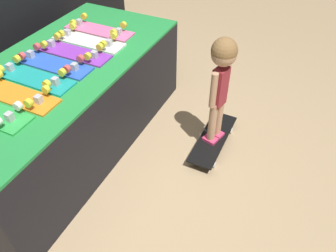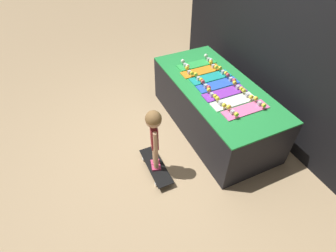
{
  "view_description": "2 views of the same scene",
  "coord_description": "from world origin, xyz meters",
  "px_view_note": "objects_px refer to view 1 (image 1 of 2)",
  "views": [
    {
      "loc": [
        -1.49,
        -1.01,
        1.99
      ],
      "look_at": [
        0.13,
        -0.24,
        0.37
      ],
      "focal_mm": 35.0,
      "sensor_mm": 36.0,
      "label": 1
    },
    {
      "loc": [
        2.42,
        -1.24,
        2.76
      ],
      "look_at": [
        0.18,
        -0.21,
        0.45
      ],
      "focal_mm": 28.0,
      "sensor_mm": 36.0,
      "label": 2
    }
  ],
  "objects_px": {
    "skateboard_orange_on_rack": "(15,94)",
    "skateboard_pink_on_rack": "(99,29)",
    "child": "(221,73)",
    "skateboard_teal_on_rack": "(33,77)",
    "skateboard_white_on_rack": "(88,40)",
    "skateboard_on_floor": "(213,139)",
    "skateboard_blue_on_rack": "(53,63)",
    "skateboard_purple_on_rack": "(73,51)"
  },
  "relations": [
    {
      "from": "skateboard_blue_on_rack",
      "to": "skateboard_on_floor",
      "type": "bearing_deg",
      "value": -68.45
    },
    {
      "from": "skateboard_white_on_rack",
      "to": "child",
      "type": "distance_m",
      "value": 1.1
    },
    {
      "from": "skateboard_white_on_rack",
      "to": "child",
      "type": "relative_size",
      "value": 0.67
    },
    {
      "from": "skateboard_blue_on_rack",
      "to": "skateboard_purple_on_rack",
      "type": "distance_m",
      "value": 0.2
    },
    {
      "from": "skateboard_pink_on_rack",
      "to": "child",
      "type": "distance_m",
      "value": 1.15
    },
    {
      "from": "skateboard_on_floor",
      "to": "child",
      "type": "distance_m",
      "value": 0.65
    },
    {
      "from": "skateboard_white_on_rack",
      "to": "child",
      "type": "xyz_separation_m",
      "value": [
        0.05,
        -1.1,
        -0.03
      ]
    },
    {
      "from": "skateboard_teal_on_rack",
      "to": "skateboard_blue_on_rack",
      "type": "distance_m",
      "value": 0.2
    },
    {
      "from": "skateboard_on_floor",
      "to": "child",
      "type": "height_order",
      "value": "child"
    },
    {
      "from": "skateboard_white_on_rack",
      "to": "skateboard_purple_on_rack",
      "type": "bearing_deg",
      "value": -179.36
    },
    {
      "from": "skateboard_teal_on_rack",
      "to": "skateboard_blue_on_rack",
      "type": "xyz_separation_m",
      "value": [
        0.2,
        -0.0,
        0.0
      ]
    },
    {
      "from": "skateboard_orange_on_rack",
      "to": "skateboard_blue_on_rack",
      "type": "distance_m",
      "value": 0.4
    },
    {
      "from": "skateboard_blue_on_rack",
      "to": "skateboard_pink_on_rack",
      "type": "bearing_deg",
      "value": 1.06
    },
    {
      "from": "skateboard_blue_on_rack",
      "to": "skateboard_purple_on_rack",
      "type": "xyz_separation_m",
      "value": [
        0.2,
        -0.03,
        0.0
      ]
    },
    {
      "from": "skateboard_teal_on_rack",
      "to": "skateboard_purple_on_rack",
      "type": "bearing_deg",
      "value": -4.05
    },
    {
      "from": "skateboard_purple_on_rack",
      "to": "skateboard_pink_on_rack",
      "type": "height_order",
      "value": "same"
    },
    {
      "from": "skateboard_teal_on_rack",
      "to": "skateboard_white_on_rack",
      "type": "bearing_deg",
      "value": -2.49
    },
    {
      "from": "skateboard_orange_on_rack",
      "to": "child",
      "type": "xyz_separation_m",
      "value": [
        0.84,
        -1.09,
        -0.03
      ]
    },
    {
      "from": "skateboard_on_floor",
      "to": "skateboard_blue_on_rack",
      "type": "bearing_deg",
      "value": 111.55
    },
    {
      "from": "skateboard_teal_on_rack",
      "to": "skateboard_white_on_rack",
      "type": "height_order",
      "value": "same"
    },
    {
      "from": "skateboard_blue_on_rack",
      "to": "skateboard_white_on_rack",
      "type": "height_order",
      "value": "same"
    },
    {
      "from": "skateboard_purple_on_rack",
      "to": "skateboard_white_on_rack",
      "type": "distance_m",
      "value": 0.2
    },
    {
      "from": "child",
      "to": "skateboard_white_on_rack",
      "type": "bearing_deg",
      "value": 106.56
    },
    {
      "from": "skateboard_pink_on_rack",
      "to": "skateboard_purple_on_rack",
      "type": "bearing_deg",
      "value": -174.68
    },
    {
      "from": "child",
      "to": "skateboard_teal_on_rack",
      "type": "bearing_deg",
      "value": 133.78
    },
    {
      "from": "skateboard_orange_on_rack",
      "to": "skateboard_pink_on_rack",
      "type": "distance_m",
      "value": 0.99
    },
    {
      "from": "skateboard_blue_on_rack",
      "to": "skateboard_white_on_rack",
      "type": "xyz_separation_m",
      "value": [
        0.4,
        -0.02,
        0.0
      ]
    },
    {
      "from": "skateboard_orange_on_rack",
      "to": "skateboard_purple_on_rack",
      "type": "xyz_separation_m",
      "value": [
        0.59,
        0.01,
        0.0
      ]
    },
    {
      "from": "skateboard_on_floor",
      "to": "child",
      "type": "bearing_deg",
      "value": -63.43
    },
    {
      "from": "skateboard_orange_on_rack",
      "to": "skateboard_pink_on_rack",
      "type": "height_order",
      "value": "same"
    },
    {
      "from": "skateboard_orange_on_rack",
      "to": "skateboard_purple_on_rack",
      "type": "distance_m",
      "value": 0.59
    },
    {
      "from": "skateboard_pink_on_rack",
      "to": "skateboard_white_on_rack",
      "type": "bearing_deg",
      "value": -170.06
    },
    {
      "from": "skateboard_orange_on_rack",
      "to": "skateboard_blue_on_rack",
      "type": "height_order",
      "value": "same"
    },
    {
      "from": "skateboard_teal_on_rack",
      "to": "skateboard_white_on_rack",
      "type": "xyz_separation_m",
      "value": [
        0.59,
        -0.03,
        0.0
      ]
    },
    {
      "from": "skateboard_orange_on_rack",
      "to": "child",
      "type": "distance_m",
      "value": 1.38
    },
    {
      "from": "skateboard_teal_on_rack",
      "to": "skateboard_on_floor",
      "type": "height_order",
      "value": "skateboard_teal_on_rack"
    },
    {
      "from": "skateboard_purple_on_rack",
      "to": "skateboard_pink_on_rack",
      "type": "bearing_deg",
      "value": 5.32
    },
    {
      "from": "skateboard_white_on_rack",
      "to": "skateboard_on_floor",
      "type": "bearing_deg",
      "value": -87.53
    },
    {
      "from": "skateboard_teal_on_rack",
      "to": "skateboard_purple_on_rack",
      "type": "xyz_separation_m",
      "value": [
        0.4,
        -0.03,
        0.0
      ]
    },
    {
      "from": "skateboard_white_on_rack",
      "to": "skateboard_pink_on_rack",
      "type": "height_order",
      "value": "same"
    },
    {
      "from": "skateboard_teal_on_rack",
      "to": "skateboard_purple_on_rack",
      "type": "height_order",
      "value": "same"
    },
    {
      "from": "skateboard_blue_on_rack",
      "to": "skateboard_purple_on_rack",
      "type": "bearing_deg",
      "value": -7.44
    }
  ]
}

